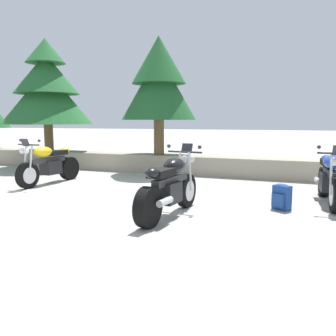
# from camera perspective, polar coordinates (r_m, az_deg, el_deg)

# --- Properties ---
(ground_plane) EXTENTS (120.00, 120.00, 0.00)m
(ground_plane) POSITION_cam_1_polar(r_m,az_deg,el_deg) (7.52, -21.12, -5.15)
(ground_plane) COLOR #A3A099
(stone_wall) EXTENTS (36.00, 0.80, 0.55)m
(stone_wall) POSITION_cam_1_polar(r_m,az_deg,el_deg) (11.43, -4.80, 0.91)
(stone_wall) COLOR gray
(stone_wall) RESTS_ON ground
(motorcycle_yellow_near_left) EXTENTS (0.67, 2.07, 1.18)m
(motorcycle_yellow_near_left) POSITION_cam_1_polar(r_m,az_deg,el_deg) (9.50, -18.53, 0.49)
(motorcycle_yellow_near_left) COLOR black
(motorcycle_yellow_near_left) RESTS_ON ground
(motorcycle_black_centre) EXTENTS (0.67, 2.07, 1.18)m
(motorcycle_black_centre) POSITION_cam_1_polar(r_m,az_deg,el_deg) (5.96, 0.33, -3.11)
(motorcycle_black_centre) COLOR black
(motorcycle_black_centre) RESTS_ON ground
(motorcycle_blue_far_right) EXTENTS (0.67, 2.07, 1.18)m
(motorcycle_blue_far_right) POSITION_cam_1_polar(r_m,az_deg,el_deg) (7.49, 24.47, -1.60)
(motorcycle_blue_far_right) COLOR black
(motorcycle_blue_far_right) RESTS_ON ground
(rider_backpack) EXTENTS (0.35, 0.34, 0.47)m
(rider_backpack) POSITION_cam_1_polar(r_m,az_deg,el_deg) (6.74, 17.70, -4.32)
(rider_backpack) COLOR navy
(rider_backpack) RESTS_ON ground
(pine_tree_mid_left) EXTENTS (2.99, 2.99, 3.77)m
(pine_tree_mid_left) POSITION_cam_1_polar(r_m,az_deg,el_deg) (12.98, -18.81, 11.94)
(pine_tree_mid_left) COLOR brown
(pine_tree_mid_left) RESTS_ON stone_wall
(pine_tree_mid_right) EXTENTS (2.26, 2.26, 3.55)m
(pine_tree_mid_right) POSITION_cam_1_polar(r_m,az_deg,el_deg) (11.04, -1.49, 13.84)
(pine_tree_mid_right) COLOR brown
(pine_tree_mid_right) RESTS_ON stone_wall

